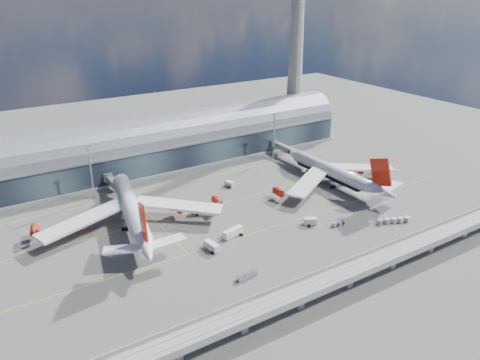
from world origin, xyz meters
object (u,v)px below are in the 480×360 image
floodlight_mast_right (274,135)px  service_truck_4 (230,184)px  floodlight_mast_left (91,171)px  service_truck_3 (378,168)px  service_truck_1 (311,221)px  service_truck_5 (200,210)px  cargo_train_2 (340,224)px  service_truck_2 (233,233)px  service_truck_0 (212,246)px  airliner_right (335,174)px  cargo_train_0 (248,276)px  airliner_left (132,211)px  control_tower (296,53)px  cargo_train_1 (394,220)px

floodlight_mast_right → service_truck_4: bearing=-152.9°
floodlight_mast_left → service_truck_3: 142.07m
service_truck_1 → service_truck_5: service_truck_1 is taller
cargo_train_2 → service_truck_1: bearing=44.9°
service_truck_2 → service_truck_0: bearing=96.5°
airliner_right → cargo_train_2: (-26.57, -31.78, -5.14)m
airliner_right → service_truck_1: 44.20m
service_truck_0 → cargo_train_0: 21.87m
airliner_left → control_tower: bearing=37.3°
service_truck_0 → service_truck_3: 113.13m
service_truck_2 → airliner_left: bearing=32.9°
service_truck_4 → service_truck_3: bearing=-35.1°
airliner_left → service_truck_0: size_ratio=10.77×
floodlight_mast_left → service_truck_4: (58.77, -21.10, -12.30)m
service_truck_1 → cargo_train_1: (29.64, -16.68, -0.44)m
floodlight_mast_left → service_truck_2: floodlight_mast_left is taller
airliner_right → cargo_train_1: bearing=-99.6°
floodlight_mast_left → airliner_right: bearing=-24.2°
service_truck_0 → service_truck_2: service_truck_2 is taller
airliner_right → service_truck_2: bearing=-167.0°
cargo_train_1 → cargo_train_2: cargo_train_1 is taller
floodlight_mast_right → airliner_right: 46.97m
service_truck_5 → service_truck_3: bearing=-66.6°
floodlight_mast_left → airliner_left: (5.63, -34.89, -6.69)m
airliner_left → service_truck_2: size_ratio=8.61×
airliner_left → service_truck_5: bearing=3.8°
service_truck_2 → cargo_train_2: bearing=-124.1°
control_tower → cargo_train_0: control_tower is taller
control_tower → airliner_left: 150.63m
floodlight_mast_right → service_truck_5: floodlight_mast_right is taller
control_tower → airliner_right: bearing=-113.4°
airliner_right → service_truck_2: (-67.59, -16.63, -4.27)m
airliner_left → airliner_right: 97.97m
floodlight_mast_left → service_truck_3: bearing=-18.3°
floodlight_mast_left → airliner_left: 35.97m
control_tower → cargo_train_0: 168.34m
control_tower → service_truck_2: bearing=-137.6°
airliner_right → service_truck_0: airliner_right is taller
service_truck_0 → service_truck_5: size_ratio=1.24×
airliner_right → service_truck_4: 51.03m
service_truck_3 → service_truck_5: 101.02m
cargo_train_1 → service_truck_3: bearing=-62.7°
floodlight_mast_left → service_truck_1: (66.82, -71.34, -12.17)m
control_tower → service_truck_1: size_ratio=18.74×
service_truck_4 → cargo_train_1: service_truck_4 is taller
floodlight_mast_right → airliner_right: (2.93, -46.24, -7.69)m
cargo_train_0 → cargo_train_2: 52.41m
service_truck_1 → service_truck_4: service_truck_1 is taller
service_truck_3 → service_truck_5: service_truck_3 is taller
floodlight_mast_right → service_truck_2: floodlight_mast_right is taller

